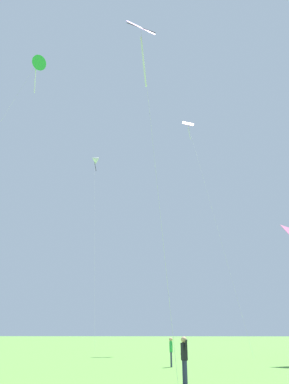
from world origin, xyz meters
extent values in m
cube|color=red|center=(-0.65, 34.16, 25.23)|extent=(1.41, 0.89, 1.07)
cylinder|color=#3F382D|center=(-0.65, 34.16, 25.23)|extent=(1.22, 0.18, 0.43)
cylinder|color=silver|center=(-0.55, 34.14, 23.91)|extent=(0.28, 0.11, 1.69)
cylinder|color=silver|center=(0.84, 28.17, 12.56)|extent=(3.01, 11.99, 25.13)
cube|color=purple|center=(-4.48, 13.02, 19.74)|extent=(1.78, 1.87, 1.84)
cylinder|color=#3F382D|center=(-4.48, 13.02, 19.74)|extent=(1.84, 0.07, 0.95)
cylinder|color=silver|center=(-4.33, 13.05, 17.16)|extent=(0.43, 0.16, 3.65)
cylinder|color=silver|center=(-3.63, 10.95, 9.79)|extent=(1.71, 4.17, 19.57)
cone|color=green|center=(-16.28, 24.87, 27.44)|extent=(2.31, 2.29, 1.88)
cylinder|color=silver|center=(-16.26, 25.01, 25.46)|extent=(0.13, 0.39, 2.70)
cone|color=white|center=(-13.58, 41.85, 24.66)|extent=(1.46, 1.34, 1.29)
cylinder|color=black|center=(-13.45, 41.93, 23.55)|extent=(0.33, 0.23, 1.40)
cylinder|color=silver|center=(-11.82, 36.11, 12.29)|extent=(3.54, 11.50, 24.57)
cylinder|color=#2D3351|center=(-2.51, 8.73, 0.38)|extent=(0.10, 0.10, 0.75)
cylinder|color=#2D3351|center=(-2.58, 8.87, 0.38)|extent=(0.10, 0.10, 0.75)
cube|color=black|center=(-2.54, 8.80, 1.04)|extent=(0.24, 0.24, 0.57)
cylinder|color=black|center=(-2.49, 8.69, 1.18)|extent=(0.18, 0.26, 0.53)
cylinder|color=black|center=(-2.59, 8.90, 1.18)|extent=(0.18, 0.26, 0.53)
sphere|color=tan|center=(-2.54, 8.80, 1.42)|extent=(0.21, 0.21, 0.21)
cylinder|color=#2D3351|center=(-3.09, 15.82, 0.35)|extent=(0.09, 0.09, 0.70)
cylinder|color=#2D3351|center=(-3.08, 15.67, 0.35)|extent=(0.09, 0.09, 0.70)
cube|color=green|center=(-3.09, 15.75, 0.96)|extent=(0.16, 0.18, 0.53)
cylinder|color=green|center=(-3.09, 15.85, 1.10)|extent=(0.07, 0.24, 0.49)
cylinder|color=green|center=(-3.08, 15.64, 1.10)|extent=(0.07, 0.24, 0.49)
sphere|color=tan|center=(-3.09, 15.75, 1.32)|extent=(0.19, 0.19, 0.19)
camera|label=1|loc=(-2.82, -5.48, 1.65)|focal=35.15mm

